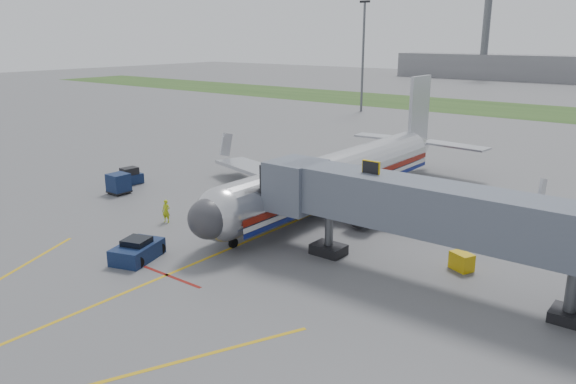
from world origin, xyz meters
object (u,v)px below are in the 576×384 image
Objects in this scene: airliner at (337,175)px; ramp_worker at (166,211)px; pushback_tug at (137,251)px; baggage_tug at (130,177)px; belt_loader at (289,193)px.

airliner is 19.30× the size of ramp_worker.
ramp_worker is (-4.40, 6.21, 0.31)m from pushback_tug.
airliner is at bearing 79.46° from pushback_tug.
pushback_tug is 2.17× the size of ramp_worker.
airliner reaches higher than baggage_tug.
belt_loader reaches higher than pushback_tug.
belt_loader is 11.83m from ramp_worker.
pushback_tug is at bearing -87.40° from belt_loader.
pushback_tug is at bearing -35.65° from baggage_tug.
pushback_tug is (-3.49, -18.75, -2.03)m from airliner.
ramp_worker is (11.96, -5.53, 0.17)m from baggage_tug.
ramp_worker reaches higher than baggage_tug.
airliner is at bearing 39.07° from ramp_worker.
pushback_tug is 0.93× the size of belt_loader.
ramp_worker is at bearing -107.75° from belt_loader.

